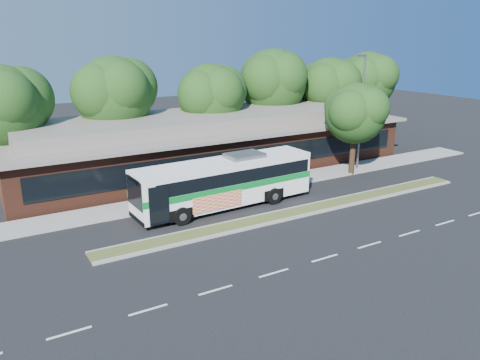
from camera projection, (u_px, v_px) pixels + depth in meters
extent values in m
plane|color=black|center=(309.00, 215.00, 28.38)|extent=(120.00, 120.00, 0.00)
cube|color=#425122|center=(303.00, 211.00, 28.86)|extent=(26.00, 1.10, 0.15)
cube|color=gray|center=(254.00, 186.00, 33.65)|extent=(44.00, 2.60, 0.12)
cube|color=#4F2518|center=(212.00, 147.00, 38.66)|extent=(32.00, 10.00, 3.20)
cube|color=slate|center=(212.00, 127.00, 38.15)|extent=(33.20, 11.20, 0.24)
cube|color=slate|center=(211.00, 119.00, 37.97)|extent=(30.00, 8.00, 1.00)
cube|color=black|center=(243.00, 159.00, 34.47)|extent=(30.00, 0.06, 1.60)
cylinder|color=slate|center=(361.00, 115.00, 36.64)|extent=(0.16, 0.16, 9.00)
cube|color=slate|center=(362.00, 56.00, 35.13)|extent=(0.90, 0.18, 0.14)
cylinder|color=black|center=(9.00, 160.00, 32.98)|extent=(0.44, 0.44, 3.99)
sphere|color=#143612|center=(2.00, 108.00, 31.88)|extent=(5.80, 5.80, 5.80)
sphere|color=#143612|center=(21.00, 99.00, 32.74)|extent=(4.52, 4.52, 4.52)
cylinder|color=black|center=(117.00, 144.00, 37.62)|extent=(0.44, 0.44, 4.20)
sphere|color=#143612|center=(114.00, 95.00, 36.48)|extent=(6.00, 6.00, 6.00)
sphere|color=#143612|center=(128.00, 87.00, 37.36)|extent=(4.68, 4.68, 4.68)
cylinder|color=black|center=(212.00, 138.00, 40.71)|extent=(0.44, 0.44, 3.78)
sphere|color=#143612|center=(211.00, 97.00, 39.66)|extent=(5.60, 5.60, 5.60)
sphere|color=#143612|center=(222.00, 90.00, 40.48)|extent=(4.37, 4.37, 4.37)
cylinder|color=black|center=(272.00, 126.00, 44.81)|extent=(0.44, 0.44, 4.41)
sphere|color=#143612|center=(273.00, 83.00, 43.62)|extent=(6.20, 6.20, 6.20)
sphere|color=#143612|center=(282.00, 76.00, 44.53)|extent=(4.84, 4.84, 4.84)
cylinder|color=black|center=(327.00, 124.00, 46.95)|extent=(0.44, 0.44, 3.86)
sphere|color=#143612|center=(329.00, 87.00, 45.87)|extent=(5.80, 5.80, 5.80)
sphere|color=#143612|center=(337.00, 82.00, 46.73)|extent=(4.52, 4.52, 4.52)
cylinder|color=black|center=(364.00, 117.00, 50.63)|extent=(0.44, 0.44, 4.12)
sphere|color=#143612|center=(367.00, 81.00, 49.50)|extent=(6.00, 6.00, 6.00)
sphere|color=#143612|center=(373.00, 75.00, 50.38)|extent=(4.68, 4.68, 4.68)
cube|color=white|center=(225.00, 182.00, 29.22)|extent=(11.82, 3.02, 2.70)
cube|color=black|center=(229.00, 173.00, 29.21)|extent=(10.89, 3.02, 0.81)
cube|color=white|center=(225.00, 163.00, 28.86)|extent=(11.84, 3.04, 0.25)
cube|color=#057526|center=(225.00, 183.00, 29.24)|extent=(11.88, 3.08, 0.37)
cube|color=black|center=(134.00, 193.00, 26.08)|extent=(0.16, 2.19, 1.67)
cube|color=black|center=(298.00, 159.00, 32.07)|extent=(0.15, 2.04, 1.08)
cube|color=#D83F85|center=(218.00, 202.00, 27.74)|extent=(3.32, 0.20, 0.98)
cube|color=slate|center=(244.00, 155.00, 29.54)|extent=(2.41, 1.67, 0.29)
cylinder|color=black|center=(182.00, 216.00, 26.69)|extent=(1.09, 0.40, 1.07)
cylinder|color=black|center=(164.00, 204.00, 28.66)|extent=(1.09, 0.40, 1.07)
cylinder|color=black|center=(274.00, 196.00, 30.08)|extent=(1.09, 0.40, 1.07)
cylinder|color=black|center=(252.00, 186.00, 32.05)|extent=(1.09, 0.40, 1.07)
cylinder|color=black|center=(352.00, 153.00, 36.28)|extent=(0.44, 0.44, 3.42)
sphere|color=#143612|center=(355.00, 113.00, 35.37)|extent=(4.62, 4.62, 4.62)
sphere|color=#143612|center=(363.00, 107.00, 36.05)|extent=(3.61, 3.61, 3.61)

